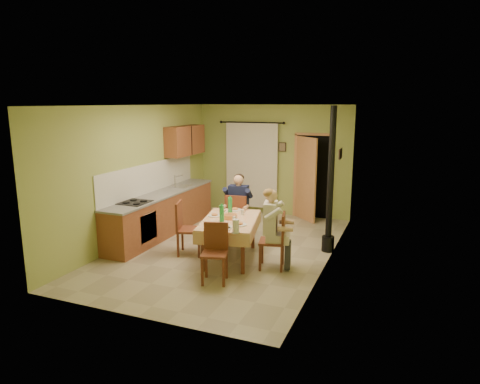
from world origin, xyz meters
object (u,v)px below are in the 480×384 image
at_px(chair_near, 215,265).
at_px(chair_right, 273,252).
at_px(dining_table, 230,239).
at_px(chair_far, 238,228).
at_px(stove_flue, 330,200).
at_px(man_right, 272,219).
at_px(chair_left, 190,239).
at_px(man_far, 238,200).

height_order(chair_near, chair_right, chair_right).
bearing_deg(dining_table, chair_far, 91.05).
distance_m(dining_table, stove_flue, 2.06).
relative_size(chair_far, stove_flue, 0.36).
bearing_deg(man_right, dining_table, 68.72).
xyz_separation_m(chair_near, chair_left, (-1.00, 1.00, 0.00)).
bearing_deg(chair_far, man_far, 90.00).
height_order(chair_right, stove_flue, stove_flue).
relative_size(chair_near, chair_right, 0.96).
relative_size(chair_right, man_right, 0.71).
bearing_deg(chair_left, dining_table, 75.59).
distance_m(dining_table, chair_far, 1.05).
bearing_deg(stove_flue, chair_left, -154.85).
xyz_separation_m(man_right, stove_flue, (0.76, 1.23, 0.15)).
relative_size(man_right, stove_flue, 0.50).
xyz_separation_m(dining_table, chair_near, (0.18, -1.04, -0.09)).
height_order(chair_right, chair_left, chair_left).
relative_size(chair_far, chair_right, 1.02).
height_order(chair_left, man_right, man_right).
xyz_separation_m(chair_far, man_right, (1.10, -1.14, 0.59)).
bearing_deg(chair_far, chair_left, -124.95).
bearing_deg(dining_table, chair_right, -20.92).
xyz_separation_m(chair_far, chair_near, (0.43, -2.06, -0.00)).
bearing_deg(man_far, man_right, -52.86).
xyz_separation_m(chair_far, stove_flue, (1.86, 0.09, 0.73)).
bearing_deg(chair_right, man_right, 90.00).
relative_size(chair_near, chair_left, 0.93).
distance_m(chair_left, stove_flue, 2.79).
distance_m(chair_near, man_far, 2.20).
height_order(dining_table, chair_far, chair_far).
height_order(dining_table, chair_near, chair_near).
relative_size(chair_far, man_far, 0.73).
bearing_deg(chair_left, stove_flue, 97.85).
relative_size(chair_left, man_far, 0.74).
bearing_deg(man_far, dining_table, -82.84).
bearing_deg(chair_far, chair_near, -84.64).
bearing_deg(chair_right, stove_flue, -43.95).
relative_size(chair_far, chair_near, 1.06).
bearing_deg(chair_far, chair_right, -52.08).
height_order(chair_left, man_far, man_far).
bearing_deg(chair_right, chair_left, 74.43).
bearing_deg(man_far, chair_far, -90.00).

